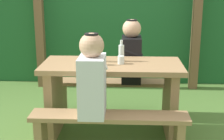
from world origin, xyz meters
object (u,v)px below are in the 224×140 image
Objects in this scene: person_black_coat at (131,53)px; bottle_left at (98,52)px; picnic_table at (112,87)px; bench_near at (109,127)px; person_white_shirt at (92,78)px; bench_far at (114,91)px; bottle_center at (121,52)px; drinking_glass at (121,60)px; bottle_right at (89,55)px.

person_black_coat is 3.02× the size of bottle_left.
picnic_table reaches higher than bench_near.
person_black_coat is at bearing 71.08° from person_white_shirt.
bench_far is (0.00, 1.01, 0.00)m from bench_near.
person_white_shirt is at bearing -106.17° from picnic_table.
picnic_table is 0.55m from bench_far.
picnic_table is at bearing -134.97° from bottle_center.
bottle_center is (0.24, 0.59, 0.10)m from person_white_shirt.
bottle_right reaches higher than drinking_glass.
bottle_right is (-0.42, -0.58, 0.11)m from person_black_coat.
person_white_shirt is at bearing -80.54° from bottle_right.
bottle_center is at bearing -77.64° from bench_far.
person_white_shirt reaches higher than bottle_right.
picnic_table is 5.87× the size of bottle_left.
person_black_coat is (0.20, -0.00, 0.46)m from bench_far.
bottle_center is (0.31, 0.16, -0.01)m from bottle_right.
bottle_right reaches higher than bench_far.
bottle_center reaches higher than bench_far.
person_black_coat is 0.54m from drinking_glass.
person_black_coat is at bearing -0.95° from bench_far.
person_white_shirt is at bearing -115.98° from drinking_glass.
bench_near is at bearing -101.15° from person_black_coat.
drinking_glass is 0.32× the size of bottle_right.
bottle_left is at bearing 104.40° from bench_near.
person_white_shirt reaches higher than bottle_center.
bench_near is at bearing -90.00° from bench_far.
person_white_shirt reaches higher than drinking_glass.
person_white_shirt is at bearing -111.74° from bottle_center.
picnic_table is at bearing -111.57° from person_black_coat.
bottle_left reaches higher than drinking_glass.
bottle_right is at bearing 116.68° from bench_near.
person_black_coat reaches higher than drinking_glass.
bottle_right reaches higher than picnic_table.
bench_far is at bearing 102.36° from bottle_center.
bottle_right is 0.35m from bottle_center.
drinking_glass is at bearing -90.72° from bottle_center.
bench_far is at bearing 69.46° from bottle_right.
bottle_center reaches higher than picnic_table.
picnic_table is 0.60m from person_black_coat.
bottle_center is at bearing -104.68° from person_black_coat.
person_white_shirt is 1.00× the size of person_black_coat.
bottle_right is at bearing -151.87° from bottle_center.
person_white_shirt is at bearing -108.92° from person_black_coat.
bottle_right is at bearing 99.46° from person_white_shirt.
person_white_shirt is at bearing -89.89° from bottle_left.
bottle_left is 0.16m from bottle_right.
bottle_right reaches higher than bottle_center.
bench_near is at bearing -90.00° from picnic_table.
person_white_shirt is 2.93× the size of bottle_right.
person_white_shirt is 3.27× the size of bottle_center.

